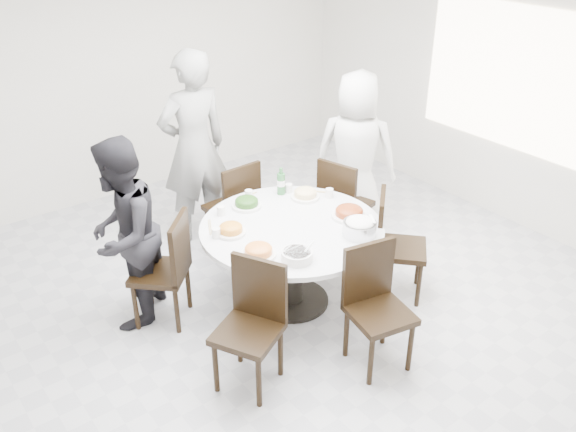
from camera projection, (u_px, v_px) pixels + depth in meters
floor at (276, 315)px, 5.12m from camera, size 6.00×6.00×0.01m
wall_back at (110, 74)px, 6.55m from camera, size 6.00×0.01×2.80m
wall_right at (518, 89)px, 6.05m from camera, size 0.01×6.00×2.80m
window at (518, 80)px, 5.99m from camera, size 0.04×2.20×1.40m
dining_table at (292, 265)px, 5.12m from camera, size 1.50×1.50×0.75m
chair_ne at (346, 203)px, 5.90m from camera, size 0.52×0.52×0.95m
chair_n at (231, 206)px, 5.84m from camera, size 0.44×0.44×0.95m
chair_nw at (159, 270)px, 4.87m from camera, size 0.59×0.59×0.95m
chair_sw at (247, 330)px, 4.21m from camera, size 0.57×0.57×0.95m
chair_s at (380, 312)px, 4.39m from camera, size 0.49×0.49×0.95m
chair_se at (401, 246)px, 5.19m from camera, size 0.59×0.59×0.95m
diner_right at (356, 155)px, 6.03m from camera, size 0.93×0.97×1.67m
diner_middle at (194, 148)px, 5.86m from camera, size 0.72×0.50×1.92m
diner_left at (123, 235)px, 4.74m from camera, size 0.96×0.97×1.57m
dish_greens at (247, 204)px, 5.21m from camera, size 0.25×0.25×0.07m
dish_pale at (305, 195)px, 5.36m from camera, size 0.25×0.25×0.07m
dish_orange at (231, 230)px, 4.81m from camera, size 0.24×0.24×0.06m
dish_redbrown at (349, 213)px, 5.05m from camera, size 0.30×0.30×0.07m
dish_tofu at (258, 252)px, 4.52m from camera, size 0.27×0.27×0.07m
rice_bowl at (359, 229)px, 4.78m from camera, size 0.27×0.27×0.11m
soup_bowl at (297, 256)px, 4.47m from camera, size 0.24×0.24×0.07m
beverage_bottle at (281, 181)px, 5.40m from camera, size 0.07×0.07×0.25m
tea_cups at (251, 193)px, 5.38m from camera, size 0.07×0.07×0.08m
chopsticks at (246, 195)px, 5.41m from camera, size 0.24×0.04×0.01m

